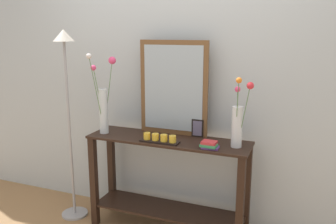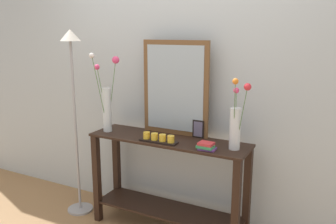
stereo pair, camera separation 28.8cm
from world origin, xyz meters
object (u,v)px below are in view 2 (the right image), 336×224
mirror_leaning (175,88)px  candle_tray (159,139)px  book_stack (206,146)px  console_table (168,177)px  floor_lamp (73,92)px  vase_right (236,124)px  tall_vase_left (107,102)px  picture_frame_small (198,129)px

mirror_leaning → candle_tray: (-0.01, -0.27, -0.37)m
mirror_leaning → book_stack: (0.40, -0.27, -0.37)m
console_table → floor_lamp: size_ratio=0.79×
vase_right → mirror_leaning: bearing=164.2°
console_table → candle_tray: bearing=-104.2°
tall_vase_left → picture_frame_small: size_ratio=4.63×
vase_right → tall_vase_left: bearing=-178.0°
console_table → tall_vase_left: tall_vase_left is taller
console_table → mirror_leaning: size_ratio=1.70×
console_table → vase_right: 0.78m
console_table → picture_frame_small: (0.21, 0.14, 0.41)m
console_table → tall_vase_left: (-0.58, -0.05, 0.60)m
candle_tray → book_stack: candle_tray is taller
mirror_leaning → vase_right: bearing=-15.8°
candle_tray → tall_vase_left: bearing=173.3°
mirror_leaning → vase_right: 0.64m
mirror_leaning → floor_lamp: 0.94m
console_table → book_stack: bearing=-16.3°
console_table → vase_right: vase_right is taller
candle_tray → picture_frame_small: size_ratio=2.12×
tall_vase_left → floor_lamp: size_ratio=0.41×
tall_vase_left → vase_right: bearing=2.0°
tall_vase_left → candle_tray: size_ratio=2.18×
candle_tray → book_stack: size_ratio=2.25×
picture_frame_small → book_stack: picture_frame_small is taller
candle_tray → floor_lamp: bearing=178.5°
console_table → book_stack: size_ratio=9.62×
candle_tray → floor_lamp: (-0.89, 0.02, 0.30)m
book_stack → floor_lamp: size_ratio=0.08×
vase_right → floor_lamp: bearing=-176.9°
candle_tray → mirror_leaning: bearing=86.9°
console_table → mirror_leaning: (-0.01, 0.16, 0.73)m
tall_vase_left → picture_frame_small: bearing=13.6°
console_table → picture_frame_small: bearing=34.5°
vase_right → picture_frame_small: 0.41m
book_stack → floor_lamp: (-1.30, 0.02, 0.30)m
console_table → floor_lamp: (-0.91, -0.09, 0.66)m
mirror_leaning → console_table: bearing=-85.1°
tall_vase_left → candle_tray: 0.60m
mirror_leaning → picture_frame_small: size_ratio=5.32×
candle_tray → picture_frame_small: (0.24, 0.25, 0.05)m
tall_vase_left → candle_tray: (0.55, -0.06, -0.23)m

